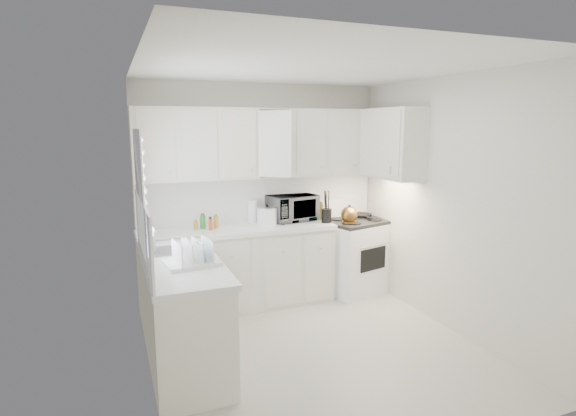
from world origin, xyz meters
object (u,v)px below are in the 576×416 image
microwave (292,205)px  rice_cooker (267,215)px  stove (355,246)px  dish_rack (191,251)px  tea_kettle (349,213)px  utensil_crock (327,206)px

microwave → rice_cooker: size_ratio=2.40×
stove → dish_rack: stove is taller
stove → microwave: size_ratio=2.10×
tea_kettle → dish_rack: dish_rack is taller
microwave → dish_rack: size_ratio=1.30×
stove → microwave: 0.97m
tea_kettle → rice_cooker: 1.00m
stove → tea_kettle: (-0.18, -0.16, 0.46)m
rice_cooker → dish_rack: bearing=-116.6°
stove → utensil_crock: size_ratio=2.98×
tea_kettle → rice_cooker: (-0.97, 0.24, 0.01)m
stove → tea_kettle: stove is taller
microwave → utensil_crock: bearing=-50.8°
stove → rice_cooker: stove is taller
tea_kettle → rice_cooker: size_ratio=1.07×
microwave → utensil_crock: 0.43m
tea_kettle → utensil_crock: (-0.27, 0.08, 0.09)m
stove → microwave: bearing=151.8°
utensil_crock → tea_kettle: bearing=-15.8°
stove → rice_cooker: bearing=161.5°
stove → tea_kettle: size_ratio=4.71×
rice_cooker → utensil_crock: size_ratio=0.59×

